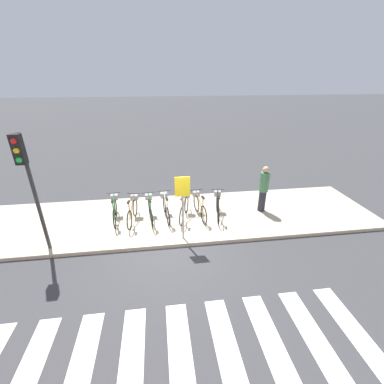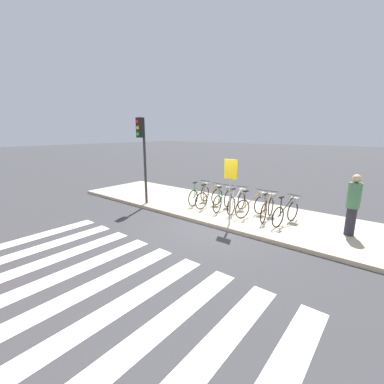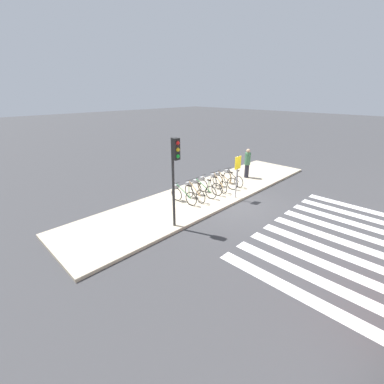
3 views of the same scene
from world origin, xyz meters
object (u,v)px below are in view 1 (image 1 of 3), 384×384
object	(u,v)px
parked_bicycle_1	(133,210)
parked_bicycle_6	(218,205)
parked_bicycle_3	(166,207)
parked_bicycle_4	(185,206)
parked_bicycle_2	(150,209)
sign_post	(183,198)
parked_bicycle_5	(199,205)
traffic_light	(26,171)
pedestrian	(264,188)
parked_bicycle_0	(115,209)

from	to	relation	value
parked_bicycle_1	parked_bicycle_6	bearing A→B (deg)	-1.14
parked_bicycle_3	parked_bicycle_4	size ratio (longest dim) A/B	1.04
parked_bicycle_2	sign_post	distance (m)	1.95
parked_bicycle_1	parked_bicycle_4	world-z (taller)	same
parked_bicycle_3	parked_bicycle_1	bearing A→B (deg)	-176.90
parked_bicycle_1	parked_bicycle_5	world-z (taller)	same
parked_bicycle_6	traffic_light	bearing A→B (deg)	-166.23
pedestrian	sign_post	bearing A→B (deg)	-155.37
parked_bicycle_2	parked_bicycle_5	world-z (taller)	same
parked_bicycle_6	traffic_light	size ratio (longest dim) A/B	0.45
parked_bicycle_1	sign_post	bearing A→B (deg)	-39.27
parked_bicycle_3	pedestrian	size ratio (longest dim) A/B	0.88
parked_bicycle_1	parked_bicycle_2	world-z (taller)	same
parked_bicycle_1	parked_bicycle_3	bearing A→B (deg)	3.10
parked_bicycle_1	sign_post	world-z (taller)	sign_post
pedestrian	traffic_light	world-z (taller)	traffic_light
parked_bicycle_6	pedestrian	distance (m)	1.80
parked_bicycle_3	parked_bicycle_6	world-z (taller)	same
parked_bicycle_3	traffic_light	bearing A→B (deg)	-157.72
parked_bicycle_6	parked_bicycle_5	bearing A→B (deg)	174.19
parked_bicycle_0	sign_post	world-z (taller)	sign_post
parked_bicycle_2	parked_bicycle_6	bearing A→B (deg)	-1.40
parked_bicycle_4	parked_bicycle_6	distance (m)	1.19
parked_bicycle_4	sign_post	bearing A→B (deg)	-98.22
parked_bicycle_4	pedestrian	xyz separation A→B (m)	(2.92, 0.10, 0.50)
parked_bicycle_1	parked_bicycle_3	world-z (taller)	same
parked_bicycle_2	sign_post	size ratio (longest dim) A/B	0.75
parked_bicycle_4	sign_post	world-z (taller)	sign_post
parked_bicycle_2	parked_bicycle_5	bearing A→B (deg)	0.28
parked_bicycle_3	parked_bicycle_6	distance (m)	1.86
sign_post	parked_bicycle_5	bearing A→B (deg)	61.69
parked_bicycle_0	traffic_light	bearing A→B (deg)	-139.16
pedestrian	parked_bicycle_0	bearing A→B (deg)	179.68
parked_bicycle_3	parked_bicycle_5	bearing A→B (deg)	-2.58
parked_bicycle_3	parked_bicycle_2	bearing A→B (deg)	-173.49
pedestrian	traffic_light	xyz separation A→B (m)	(-7.09, -1.48, 1.53)
parked_bicycle_0	pedestrian	world-z (taller)	pedestrian
parked_bicycle_0	sign_post	distance (m)	2.85
parked_bicycle_0	parked_bicycle_1	world-z (taller)	same
parked_bicycle_0	parked_bicycle_4	xyz separation A→B (m)	(2.43, -0.13, 0.00)
parked_bicycle_3	parked_bicycle_5	xyz separation A→B (m)	(1.19, -0.05, 0.00)
sign_post	parked_bicycle_0	bearing A→B (deg)	147.01
traffic_light	parked_bicycle_5	bearing A→B (deg)	16.39
parked_bicycle_2	parked_bicycle_4	bearing A→B (deg)	0.16
pedestrian	parked_bicycle_6	bearing A→B (deg)	-174.67
parked_bicycle_0	parked_bicycle_1	size ratio (longest dim) A/B	1.00
parked_bicycle_2	sign_post	bearing A→B (deg)	-52.23
parked_bicycle_0	parked_bicycle_4	size ratio (longest dim) A/B	1.04
pedestrian	traffic_light	size ratio (longest dim) A/B	0.51
pedestrian	traffic_light	bearing A→B (deg)	-168.24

